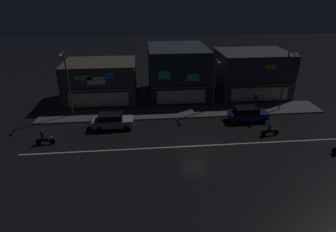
# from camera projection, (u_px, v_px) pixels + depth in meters

# --- Properties ---
(ground_plane) EXTENTS (140.00, 140.00, 0.00)m
(ground_plane) POSITION_uv_depth(u_px,v_px,m) (195.00, 146.00, 26.38)
(ground_plane) COLOR black
(lane_divider_stripe) EXTENTS (32.85, 0.16, 0.01)m
(lane_divider_stripe) POSITION_uv_depth(u_px,v_px,m) (195.00, 146.00, 26.38)
(lane_divider_stripe) COLOR beige
(lane_divider_stripe) RESTS_ON ground
(sidewalk_far) EXTENTS (34.58, 3.68, 0.14)m
(sidewalk_far) POSITION_uv_depth(u_px,v_px,m) (183.00, 112.00, 33.68)
(sidewalk_far) COLOR #4C4C4F
(sidewalk_far) RESTS_ON ground
(storefront_left_block) EXTENTS (9.51, 7.37, 6.16)m
(storefront_left_block) POSITION_uv_depth(u_px,v_px,m) (251.00, 74.00, 38.23)
(storefront_left_block) COLOR #383A3F
(storefront_left_block) RESTS_ON ground
(storefront_center_block) EXTENTS (7.79, 9.14, 6.83)m
(storefront_center_block) POSITION_uv_depth(u_px,v_px,m) (177.00, 71.00, 37.99)
(storefront_center_block) COLOR #2D333D
(storefront_center_block) RESTS_ON ground
(storefront_right_block) EXTENTS (9.22, 6.91, 5.28)m
(storefront_right_block) POSITION_uv_depth(u_px,v_px,m) (101.00, 81.00, 36.41)
(storefront_right_block) COLOR #4C443A
(storefront_right_block) RESTS_ON ground
(streetlamp_west) EXTENTS (0.44, 1.64, 7.59)m
(streetlamp_west) POSITION_uv_depth(u_px,v_px,m) (67.00, 80.00, 30.52)
(streetlamp_west) COLOR #47494C
(streetlamp_west) RESTS_ON sidewalk_far
(streetlamp_mid) EXTENTS (0.44, 1.64, 6.43)m
(streetlamp_mid) POSITION_uv_depth(u_px,v_px,m) (215.00, 80.00, 32.37)
(streetlamp_mid) COLOR #47494C
(streetlamp_mid) RESTS_ON sidewalk_far
(streetlamp_east) EXTENTS (0.44, 1.64, 7.36)m
(streetlamp_east) POSITION_uv_depth(u_px,v_px,m) (286.00, 76.00, 32.17)
(streetlamp_east) COLOR #47494C
(streetlamp_east) RESTS_ON sidewalk_far
(pedestrian_on_sidewalk) EXTENTS (0.40, 0.40, 1.90)m
(pedestrian_on_sidewalk) POSITION_uv_depth(u_px,v_px,m) (256.00, 101.00, 34.35)
(pedestrian_on_sidewalk) COLOR #232328
(pedestrian_on_sidewalk) RESTS_ON sidewalk_far
(parked_car_near_kerb) EXTENTS (4.30, 1.98, 1.67)m
(parked_car_near_kerb) POSITION_uv_depth(u_px,v_px,m) (248.00, 114.00, 31.16)
(parked_car_near_kerb) COLOR navy
(parked_car_near_kerb) RESTS_ON ground
(parked_car_trailing) EXTENTS (4.30, 1.98, 1.67)m
(parked_car_trailing) POSITION_uv_depth(u_px,v_px,m) (112.00, 121.00, 29.49)
(parked_car_trailing) COLOR #9EA0A5
(parked_car_trailing) RESTS_ON ground
(motorcycle_lead) EXTENTS (1.90, 0.60, 1.52)m
(motorcycle_lead) POSITION_uv_depth(u_px,v_px,m) (270.00, 130.00, 28.08)
(motorcycle_lead) COLOR black
(motorcycle_lead) RESTS_ON ground
(motorcycle_opposite_lane) EXTENTS (1.90, 0.60, 1.52)m
(motorcycle_opposite_lane) POSITION_uv_depth(u_px,v_px,m) (44.00, 138.00, 26.44)
(motorcycle_opposite_lane) COLOR black
(motorcycle_opposite_lane) RESTS_ON ground
(traffic_cone) EXTENTS (0.36, 0.36, 0.55)m
(traffic_cone) POSITION_uv_depth(u_px,v_px,m) (249.00, 116.00, 32.01)
(traffic_cone) COLOR orange
(traffic_cone) RESTS_ON ground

